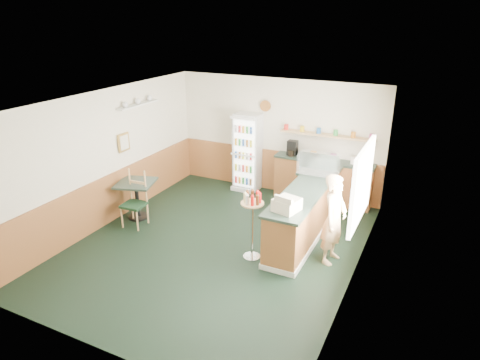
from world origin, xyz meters
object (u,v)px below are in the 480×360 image
Objects in this scene: drinks_fridge at (247,152)px; cafe_table at (137,193)px; cafe_chair at (136,197)px; shopkeeper at (334,219)px; cash_register at (287,205)px; condiment_stand at (252,215)px; display_case at (318,165)px.

drinks_fridge is 2.03× the size of cafe_table.
cafe_table is 0.80× the size of cafe_chair.
drinks_fridge is at bearing 58.37° from shopkeeper.
condiment_stand reaches higher than cash_register.
display_case is 3.78m from cafe_table.
condiment_stand is 1.35× the size of cafe_table.
drinks_fridge reaches higher than condiment_stand.
cafe_chair is (-3.23, -1.72, -0.63)m from display_case.
shopkeeper is at bearing -63.07° from display_case.
cafe_chair is (-3.23, 0.09, -0.52)m from cash_register.
shopkeeper is at bearing 0.80° from cafe_chair.
condiment_stand is (-1.29, -0.51, 0.03)m from shopkeeper.
condiment_stand is at bearing -107.26° from display_case.
cafe_chair is at bearing -151.92° from display_case.
cafe_table is at bearing -171.36° from cash_register.
cash_register is 0.34× the size of cafe_chair.
shopkeeper is (0.70, 0.44, -0.31)m from cash_register.
cash_register is (2.01, -2.78, 0.18)m from drinks_fridge.
cafe_table is at bearing -156.16° from display_case.
drinks_fridge is at bearing 139.86° from cash_register.
cafe_table is at bearing 100.87° from shopkeeper.
drinks_fridge reaches higher than shopkeeper.
display_case is (2.01, -0.96, 0.30)m from drinks_fridge.
display_case is 0.49× the size of shopkeeper.
condiment_stand is (-0.59, -0.07, -0.28)m from cash_register.
cafe_chair is at bearing -52.88° from cafe_table.
shopkeeper reaches higher than display_case.
cash_register is 0.88m from shopkeeper.
cafe_chair reaches higher than cafe_table.
cafe_table is at bearing 122.89° from cafe_chair.
shopkeeper reaches higher than cafe_table.
cash_register is at bearing -5.29° from cafe_table.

